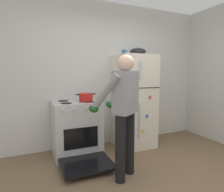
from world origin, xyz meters
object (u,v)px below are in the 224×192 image
stove_range (77,129)px  mixing_bowl (138,52)px  person_cook (123,106)px  coffee_mug (124,52)px  red_pot (86,97)px  refrigerator (133,101)px

stove_range → mixing_bowl: (1.18, 0.02, 1.33)m
person_cook → coffee_mug: 1.39m
person_cook → coffee_mug: bearing=62.7°
stove_range → red_pot: (0.16, -0.03, 0.54)m
person_cook → mixing_bowl: size_ratio=5.31×
stove_range → person_cook: person_cook is taller
stove_range → refrigerator: bearing=0.9°
person_cook → red_pot: size_ratio=4.91×
red_pot → mixing_bowl: mixing_bowl is taller
coffee_mug → person_cook: bearing=-117.3°
refrigerator → stove_range: 1.17m
refrigerator → stove_range: (-1.10, -0.02, -0.41)m
stove_range → red_pot: 0.56m
refrigerator → person_cook: refrigerator is taller
person_cook → coffee_mug: (0.52, 1.02, 0.80)m
refrigerator → red_pot: (-0.94, -0.05, 0.13)m
stove_range → person_cook: bearing=-67.4°
stove_range → person_cook: (0.39, -0.95, 0.51)m
refrigerator → mixing_bowl: (0.08, 0.00, 0.92)m
stove_range → red_pot: bearing=-11.3°
stove_range → red_pot: size_ratio=3.74×
refrigerator → red_pot: size_ratio=5.22×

